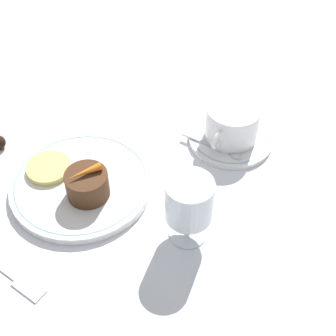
{
  "coord_description": "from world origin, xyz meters",
  "views": [
    {
      "loc": [
        0.39,
        0.36,
        0.6
      ],
      "look_at": [
        -0.06,
        0.08,
        0.04
      ],
      "focal_mm": 50.0,
      "sensor_mm": 36.0,
      "label": 1
    }
  ],
  "objects": [
    {
      "name": "saucer",
      "position": [
        -0.21,
        0.12,
        0.01
      ],
      "size": [
        0.15,
        0.15,
        0.01
      ],
      "color": "white",
      "rests_on": "ground_plane"
    },
    {
      "name": "dinner_plate",
      "position": [
        0.03,
        -0.04,
        0.01
      ],
      "size": [
        0.24,
        0.24,
        0.01
      ],
      "color": "white",
      "rests_on": "ground_plane"
    },
    {
      "name": "wine_glass",
      "position": [
        0.01,
        0.16,
        0.08
      ],
      "size": [
        0.07,
        0.07,
        0.12
      ],
      "color": "silver",
      "rests_on": "ground_plane"
    },
    {
      "name": "dessert_cake",
      "position": [
        0.04,
        -0.01,
        0.04
      ],
      "size": [
        0.07,
        0.07,
        0.05
      ],
      "color": "#4C2D19",
      "rests_on": "dinner_plate"
    },
    {
      "name": "fork",
      "position": [
        0.21,
        -0.02,
        0.0
      ],
      "size": [
        0.02,
        0.18,
        0.01
      ],
      "color": "silver",
      "rests_on": "ground_plane"
    },
    {
      "name": "spoon",
      "position": [
        -0.17,
        0.12,
        0.01
      ],
      "size": [
        0.02,
        0.12,
        0.0
      ],
      "color": "silver",
      "rests_on": "saucer"
    },
    {
      "name": "pineapple_slice",
      "position": [
        0.03,
        -0.1,
        0.02
      ],
      "size": [
        0.08,
        0.08,
        0.01
      ],
      "color": "#EFE075",
      "rests_on": "dinner_plate"
    },
    {
      "name": "ground_plane",
      "position": [
        0.0,
        0.0,
        0.0
      ],
      "size": [
        3.0,
        3.0,
        0.0
      ],
      "primitive_type": "plane",
      "color": "white"
    },
    {
      "name": "carrot_garnish",
      "position": [
        0.04,
        -0.01,
        0.07
      ],
      "size": [
        0.05,
        0.04,
        0.01
      ],
      "color": "orange",
      "rests_on": "dessert_cake"
    },
    {
      "name": "coffee_cup",
      "position": [
        -0.21,
        0.12,
        0.04
      ],
      "size": [
        0.12,
        0.1,
        0.07
      ],
      "color": "white",
      "rests_on": "saucer"
    }
  ]
}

